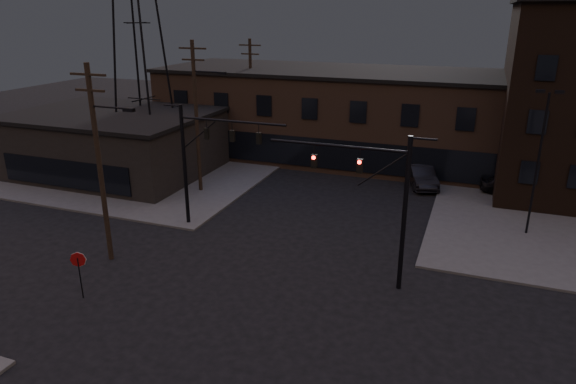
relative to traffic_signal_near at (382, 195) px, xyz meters
The scene contains 15 objects.
ground 8.56m from the traffic_signal_near, 139.97° to the right, with size 140.00×140.00×0.00m, color black.
sidewalk_nw 32.84m from the traffic_signal_near, 147.39° to the left, with size 30.00×30.00×0.15m, color #474744.
building_row 24.12m from the traffic_signal_near, 102.84° to the left, with size 40.00×12.00×8.00m, color brown.
building_left 27.95m from the traffic_signal_near, 155.60° to the left, with size 16.00×12.00×5.00m, color black.
traffic_signal_near is the anchor object (origin of this frame).
traffic_signal_far 12.57m from the traffic_signal_near, 163.83° to the left, with size 7.12×0.24×8.00m.
stop_sign 15.17m from the traffic_signal_near, 154.10° to the right, with size 0.72×0.33×2.48m.
utility_pole_near 15.03m from the traffic_signal_near, behind, with size 3.70×0.28×11.00m.
utility_pole_mid 18.47m from the traffic_signal_near, 148.97° to the left, with size 3.70×0.28×11.50m.
utility_pole_far 27.33m from the traffic_signal_near, 128.10° to the left, with size 2.20×0.28×11.00m.
transmission_tower 28.02m from the traffic_signal_near, 149.97° to the left, with size 7.00×7.00×25.00m, color black, non-canonical shape.
lot_light_a 12.21m from the traffic_signal_near, 51.18° to the left, with size 1.50×0.28×9.14m.
parked_car_lot_a 18.88m from the traffic_signal_near, 68.65° to the left, with size 1.67×4.15×1.41m, color black.
parked_car_lot_b 19.61m from the traffic_signal_near, 59.87° to the left, with size 1.95×4.80×1.39m, color silver.
car_crossing 17.55m from the traffic_signal_near, 89.52° to the left, with size 1.82×5.21×1.72m, color black.
Camera 1 is at (9.36, -19.21, 13.48)m, focal length 32.00 mm.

